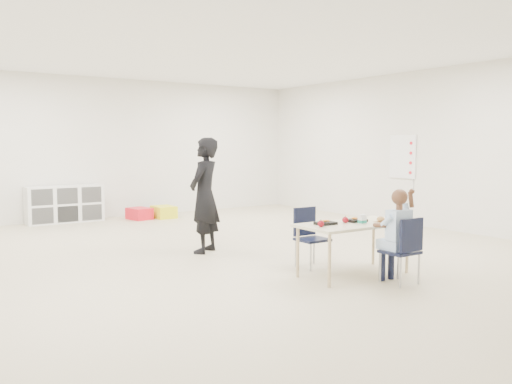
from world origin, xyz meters
TOP-DOWN VIEW (x-y plane):
  - room at (0.00, 0.00)m, footprint 9.00×9.02m
  - table at (0.37, -1.80)m, footprint 1.31×0.67m
  - chair_near at (0.51, -2.35)m, footprint 0.35×0.33m
  - chair_far at (0.23, -1.25)m, footprint 0.35×0.33m
  - child at (0.51, -2.35)m, footprint 0.49×0.49m
  - lunch_tray_near at (0.46, -1.75)m, footprint 0.22×0.16m
  - lunch_tray_far at (0.02, -1.72)m, footprint 0.22×0.16m
  - milk_carton at (0.39, -1.90)m, footprint 0.07×0.07m
  - bread_roll at (0.66, -1.93)m, footprint 0.09×0.09m
  - apple_near at (0.28, -1.75)m, footprint 0.07×0.07m
  - apple_far at (-0.14, -1.82)m, footprint 0.07×0.07m
  - cubby_shelf at (-1.20, 4.28)m, footprint 1.40×0.40m
  - rules_poster at (3.98, 0.60)m, footprint 0.02×0.60m
  - adult at (-0.39, 0.29)m, footprint 0.69×0.64m
  - bin_red at (0.12, 3.88)m, footprint 0.44×0.53m
  - bin_yellow at (0.61, 3.80)m, footprint 0.39×0.50m
  - bin_blue at (0.66, 3.98)m, footprint 0.40×0.47m

SIDE VIEW (x-z plane):
  - bin_blue at x=0.66m, z-range 0.00..0.20m
  - bin_red at x=0.12m, z-range 0.00..0.23m
  - bin_yellow at x=0.61m, z-range 0.00..0.24m
  - table at x=0.37m, z-range 0.00..0.60m
  - cubby_shelf at x=-1.20m, z-range 0.00..0.70m
  - chair_near at x=0.51m, z-range 0.00..0.72m
  - chair_far at x=0.23m, z-range 0.00..0.72m
  - child at x=0.51m, z-range 0.00..1.13m
  - lunch_tray_near at x=0.46m, z-range 0.60..0.63m
  - lunch_tray_far at x=0.02m, z-range 0.60..0.63m
  - bread_roll at x=0.66m, z-range 0.60..0.67m
  - apple_near at x=0.28m, z-range 0.60..0.67m
  - apple_far at x=-0.14m, z-range 0.60..0.67m
  - milk_carton at x=0.39m, z-range 0.60..0.70m
  - adult at x=-0.39m, z-range 0.00..1.57m
  - rules_poster at x=3.98m, z-range 0.85..1.65m
  - room at x=0.00m, z-range 0.00..2.80m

